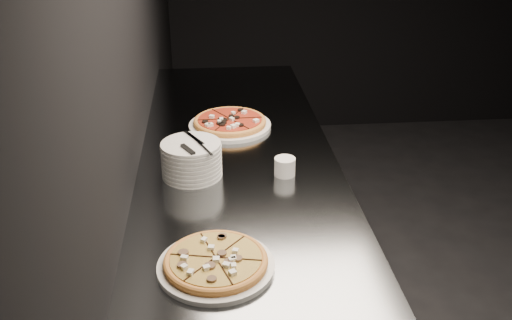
{
  "coord_description": "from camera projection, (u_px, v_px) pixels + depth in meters",
  "views": [
    {
      "loc": [
        -2.24,
        -1.88,
        1.87
      ],
      "look_at": [
        -2.08,
        -0.14,
        1.01
      ],
      "focal_mm": 40.0,
      "sensor_mm": 36.0,
      "label": 1
    }
  ],
  "objects": [
    {
      "name": "pizza_mushroom",
      "position": [
        216.0,
        262.0,
        1.54
      ],
      "size": [
        0.34,
        0.34,
        0.04
      ],
      "rotation": [
        0.0,
        0.0,
        -0.21
      ],
      "color": "silver",
      "rests_on": "counter"
    },
    {
      "name": "ramekin",
      "position": [
        285.0,
        166.0,
        2.02
      ],
      "size": [
        0.07,
        0.07,
        0.07
      ],
      "color": "silver",
      "rests_on": "counter"
    },
    {
      "name": "wall_left",
      "position": [
        125.0,
        38.0,
        1.87
      ],
      "size": [
        0.02,
        5.0,
        2.8
      ],
      "primitive_type": "cube",
      "color": "black",
      "rests_on": "floor"
    },
    {
      "name": "pizza_tomato",
      "position": [
        230.0,
        123.0,
        2.41
      ],
      "size": [
        0.35,
        0.35,
        0.04
      ],
      "rotation": [
        0.0,
        0.0,
        0.03
      ],
      "color": "silver",
      "rests_on": "counter"
    },
    {
      "name": "cutlery",
      "position": [
        193.0,
        144.0,
        1.96
      ],
      "size": [
        0.09,
        0.22,
        0.01
      ],
      "rotation": [
        0.0,
        0.0,
        0.49
      ],
      "color": "silver",
      "rests_on": "plate_stack"
    },
    {
      "name": "counter",
      "position": [
        241.0,
        265.0,
        2.31
      ],
      "size": [
        0.74,
        2.44,
        0.92
      ],
      "color": "slate",
      "rests_on": "floor"
    },
    {
      "name": "plate_stack",
      "position": [
        192.0,
        159.0,
        2.0
      ],
      "size": [
        0.21,
        0.21,
        0.13
      ],
      "color": "silver",
      "rests_on": "counter"
    }
  ]
}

